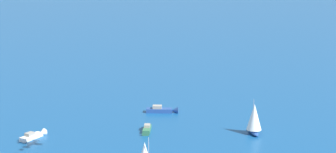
% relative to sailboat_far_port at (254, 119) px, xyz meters
% --- Properties ---
extents(sailboat_far_port, '(5.64, 8.58, 10.66)m').
position_rel_sailboat_far_port_xyz_m(sailboat_far_port, '(0.00, 0.00, 0.00)').
color(sailboat_far_port, '#23478C').
rests_on(sailboat_far_port, ground_plane).
extents(motorboat_offshore, '(11.32, 7.35, 3.24)m').
position_rel_sailboat_far_port_xyz_m(motorboat_offshore, '(-16.42, 32.93, -3.99)').
color(motorboat_offshore, '#23478C').
rests_on(motorboat_offshore, ground_plane).
extents(motorboat_ahead, '(8.87, 7.38, 2.68)m').
position_rel_sailboat_far_port_xyz_m(motorboat_ahead, '(-62.63, 22.09, -4.14)').
color(motorboat_ahead, white).
rests_on(motorboat_ahead, ground_plane).
extents(motorboat_mid_cluster, '(5.75, 8.75, 2.51)m').
position_rel_sailboat_far_port_xyz_m(motorboat_mid_cluster, '(-29.68, 14.28, -4.19)').
color(motorboat_mid_cluster, '#33704C').
rests_on(motorboat_mid_cluster, ground_plane).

